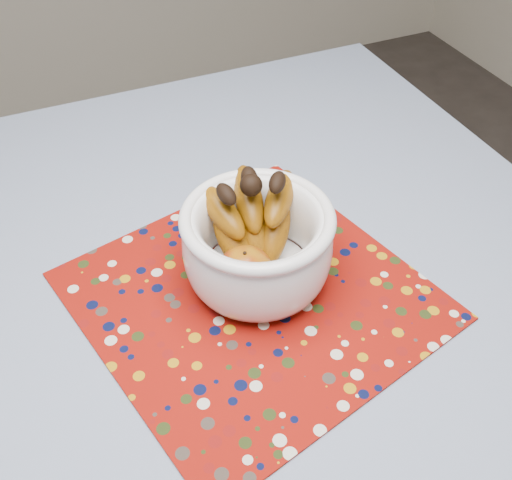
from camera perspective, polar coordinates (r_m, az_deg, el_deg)
table at (r=0.92m, az=-5.41°, el=-10.90°), size 1.20×1.20×0.75m
tablecloth at (r=0.86m, az=-5.77°, el=-7.72°), size 1.32×1.32×0.01m
placemat at (r=0.88m, az=-0.31°, el=-5.32°), size 0.55×0.55×0.00m
fruit_bowl at (r=0.85m, az=0.06°, el=0.42°), size 0.23×0.23×0.17m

